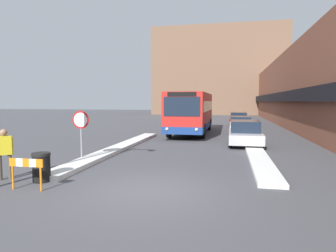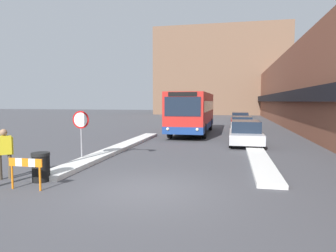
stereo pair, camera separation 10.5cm
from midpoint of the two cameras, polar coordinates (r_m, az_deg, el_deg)
ground_plane at (r=9.00m, az=-3.97°, el=-12.21°), size 160.00×160.00×0.00m
building_row_right at (r=33.20m, az=25.08°, el=6.28°), size 5.50×60.00×7.56m
building_backdrop_far at (r=61.88m, az=9.57°, el=10.17°), size 26.00×8.00×17.11m
snow_bank_left at (r=16.54m, az=-9.54°, el=-4.12°), size 0.90×13.33×0.18m
snow_bank_right at (r=14.75m, az=16.47°, el=-5.42°), size 0.90×10.52×0.14m
city_bus at (r=24.30m, az=4.36°, el=2.72°), size 2.73×10.23×3.26m
parked_car_front at (r=18.57m, az=14.26°, el=-1.27°), size 1.92×4.35×1.46m
parked_car_middle at (r=25.84m, az=13.53°, el=0.32°), size 1.83×4.77×1.36m
parked_car_back at (r=31.90m, az=13.18°, el=1.23°), size 1.85×4.72×1.47m
stop_sign at (r=13.45m, az=-16.49°, el=0.17°), size 0.76×0.08×2.21m
pedestrian at (r=11.42m, az=-28.96°, el=-3.91°), size 0.49×0.45×1.70m
trash_bin at (r=10.70m, az=-23.23°, el=-7.20°), size 0.59×0.59×0.95m
construction_barricade at (r=9.83m, az=-25.66°, el=-7.19°), size 1.10×0.06×0.94m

